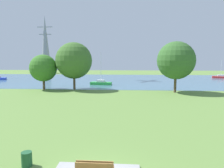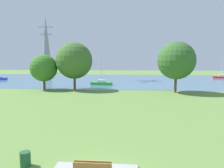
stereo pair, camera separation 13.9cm
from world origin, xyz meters
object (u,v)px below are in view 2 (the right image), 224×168
(litter_bin, at_px, (25,159))
(tree_mid_shore, at_px, (176,60))
(electricity_pylon, at_px, (46,44))
(sailboat_green, at_px, (101,83))
(tree_west_near, at_px, (44,68))
(sailboat_red, at_px, (222,77))
(tree_east_far, at_px, (74,61))

(litter_bin, height_order, tree_mid_shore, tree_mid_shore)
(tree_mid_shore, relative_size, electricity_pylon, 0.37)
(sailboat_green, xyz_separation_m, tree_west_near, (-9.96, -8.36, 3.64))
(sailboat_red, xyz_separation_m, sailboat_green, (-34.57, -19.21, 0.02))
(litter_bin, relative_size, sailboat_green, 0.11)
(litter_bin, height_order, tree_west_near, tree_west_near)
(sailboat_red, bearing_deg, tree_east_far, -145.15)
(electricity_pylon, bearing_deg, tree_mid_shore, -49.40)
(tree_east_far, distance_m, tree_mid_shore, 18.65)
(sailboat_red, height_order, tree_mid_shore, tree_mid_shore)
(tree_mid_shore, bearing_deg, sailboat_green, 144.99)
(sailboat_red, bearing_deg, electricity_pylon, 161.86)
(litter_bin, distance_m, tree_mid_shore, 30.51)
(sailboat_red, distance_m, electricity_pylon, 67.30)
(sailboat_green, height_order, tree_west_near, sailboat_green)
(tree_mid_shore, distance_m, electricity_pylon, 66.03)
(tree_mid_shore, xyz_separation_m, electricity_pylon, (-42.77, 49.90, 6.41))
(litter_bin, bearing_deg, sailboat_red, 58.75)
(litter_bin, distance_m, sailboat_green, 36.80)
(litter_bin, bearing_deg, sailboat_green, 90.93)
(litter_bin, bearing_deg, electricity_pylon, 110.74)
(tree_west_near, relative_size, electricity_pylon, 0.28)
(sailboat_green, height_order, tree_mid_shore, tree_mid_shore)
(sailboat_red, xyz_separation_m, tree_east_far, (-38.75, -26.98, 5.08))
(tree_west_near, relative_size, tree_mid_shore, 0.75)
(tree_west_near, relative_size, tree_east_far, 0.74)
(litter_bin, relative_size, sailboat_red, 0.15)
(tree_east_far, xyz_separation_m, tree_mid_shore, (18.51, -2.27, 0.05))
(tree_west_near, bearing_deg, sailboat_green, 40.00)
(electricity_pylon, bearing_deg, litter_bin, -69.26)
(sailboat_green, height_order, electricity_pylon, electricity_pylon)
(tree_east_far, relative_size, electricity_pylon, 0.38)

